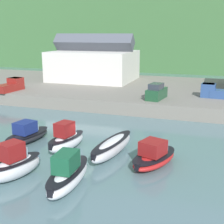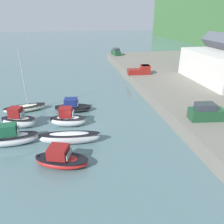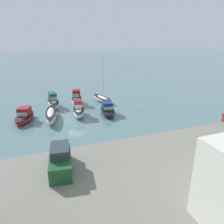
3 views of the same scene
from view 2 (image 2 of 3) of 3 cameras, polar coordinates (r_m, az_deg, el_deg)
ground_plane at (r=29.65m, az=-9.46°, el=-4.05°), size 320.00×320.00×0.00m
moored_boat_0 at (r=34.25m, az=-10.26°, el=1.35°), size 3.03×5.83×2.08m
moored_boat_1 at (r=29.84m, az=-11.46°, el=-1.86°), size 2.61×5.01×2.69m
moored_boat_2 at (r=26.02m, az=-11.05°, el=-6.56°), size 2.52×7.31×1.51m
moored_boat_3 at (r=22.81m, az=-13.14°, el=-11.85°), size 4.01×5.88×2.16m
moored_boat_4 at (r=36.28m, az=-21.75°, el=1.03°), size 3.02×6.43×9.37m
moored_boat_5 at (r=31.48m, az=-23.25°, el=-1.93°), size 3.02×4.86×2.83m
moored_boat_6 at (r=27.73m, az=-24.86°, el=-6.08°), size 2.15×6.03×2.66m
parked_car_0 at (r=69.92m, az=1.02°, el=15.40°), size 4.40×2.35×2.16m
parked_car_3 at (r=29.51m, az=23.38°, el=-0.15°), size 2.37×4.41×2.16m
pickup_truck_0 at (r=48.22m, az=7.50°, el=10.77°), size 2.45×4.91×1.90m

